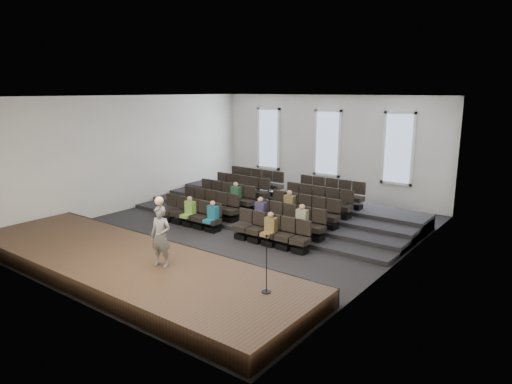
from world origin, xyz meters
TOP-DOWN VIEW (x-y plane):
  - ground at (0.00, 0.00)m, footprint 14.00×14.00m
  - ceiling at (0.00, 0.00)m, footprint 12.00×14.00m
  - wall_back at (0.00, 7.02)m, footprint 12.00×0.04m
  - wall_front at (0.00, -7.02)m, footprint 12.00×0.04m
  - wall_left at (-6.02, 0.00)m, footprint 0.04×14.00m
  - wall_right at (6.02, 0.00)m, footprint 0.04×14.00m
  - stage at (0.00, -5.10)m, footprint 11.80×3.60m
  - stage_lip at (0.00, -3.33)m, footprint 11.80×0.06m
  - risers at (0.00, 3.17)m, footprint 11.80×4.80m
  - seating_rows at (-0.00, 1.54)m, footprint 6.80×4.70m
  - windows at (0.00, 6.95)m, footprint 8.44×0.10m
  - audience at (0.36, 0.30)m, footprint 4.85×2.64m
  - speaker at (1.33, -4.91)m, footprint 0.69×0.54m
  - mic_stand at (4.60, -4.56)m, footprint 0.24×0.24m

SIDE VIEW (x-z plane):
  - ground at x=0.00m, z-range 0.00..0.00m
  - risers at x=0.00m, z-range -0.10..0.50m
  - stage at x=0.00m, z-range 0.00..0.50m
  - stage_lip at x=0.00m, z-range -0.01..0.51m
  - seating_rows at x=0.00m, z-range -0.15..1.52m
  - audience at x=0.36m, z-range 0.26..1.36m
  - mic_stand at x=4.60m, z-range 0.21..1.65m
  - speaker at x=1.33m, z-range 0.50..2.19m
  - wall_back at x=0.00m, z-range 0.00..5.00m
  - wall_front at x=0.00m, z-range 0.00..5.00m
  - wall_left at x=-6.02m, z-range 0.00..5.00m
  - wall_right at x=6.02m, z-range 0.00..5.00m
  - windows at x=0.00m, z-range 1.08..4.32m
  - ceiling at x=0.00m, z-range 5.00..5.02m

